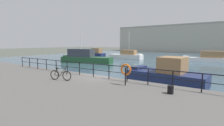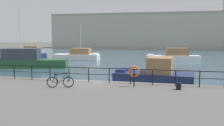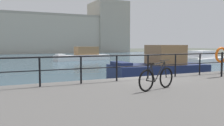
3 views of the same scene
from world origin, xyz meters
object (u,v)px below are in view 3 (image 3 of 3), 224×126
Objects in this scene: moored_small_launch at (159,68)px; life_ring_stand at (221,56)px; moored_blue_motorboat at (204,59)px; harbor_building at (42,33)px; moored_harbor_tender at (84,55)px; parked_bicycle at (157,78)px.

moored_small_launch is 5.10× the size of life_ring_stand.
moored_small_launch is 6.29m from life_ring_stand.
moored_blue_motorboat is 6.77× the size of life_ring_stand.
harbor_building is 6.77× the size of moored_harbor_tender.
harbor_building reaches higher than moored_small_launch.
moored_small_launch is 4.14× the size of parked_bicycle.
harbor_building is at bearing -93.37° from moored_blue_motorboat.
moored_harbor_tender is at bearing -65.12° from moored_blue_motorboat.
parked_bicycle is at bearing -95.99° from harbor_building.
moored_blue_motorboat is at bearing 24.44° from parked_bicycle.
moored_small_launch is at bearing 14.93° from moored_blue_motorboat.
life_ring_stand is at bearing 72.25° from moored_harbor_tender.
parked_bicycle is at bearing -163.72° from life_ring_stand.
moored_harbor_tender is (0.73, -36.46, -5.18)m from harbor_building.
life_ring_stand is (4.67, 1.36, 0.59)m from parked_bicycle.
life_ring_stand reaches higher than moored_harbor_tender.
moored_small_launch is at bearing -91.29° from harbor_building.
parked_bicycle is (-7.02, -66.91, -4.54)m from harbor_building.
life_ring_stand is (-1.01, -6.10, 1.16)m from moored_small_launch.
parked_bicycle is 1.23× the size of life_ring_stand.
harbor_building reaches higher than moored_harbor_tender.
life_ring_stand is at bearing 86.14° from moored_small_launch.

